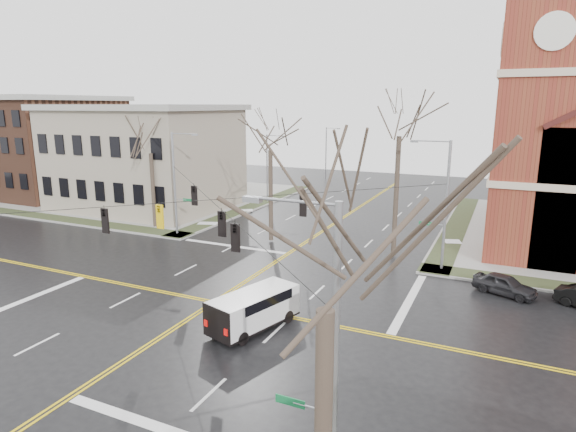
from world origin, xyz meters
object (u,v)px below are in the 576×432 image
at_px(streetlight_north_b, 327,151).
at_px(parked_car_a, 505,285).
at_px(tree_ne, 400,128).
at_px(tree_nw_near, 270,144).
at_px(tree_se, 326,285).
at_px(streetlight_north_a, 268,166).
at_px(tree_nw_far, 150,148).
at_px(signal_pole_ne, 444,202).
at_px(cargo_van, 257,306).
at_px(signal_pole_nw, 176,181).
at_px(signal_pole_se, 329,357).

bearing_deg(streetlight_north_b, parked_car_a, -56.34).
relative_size(streetlight_north_b, tree_ne, 0.59).
height_order(tree_nw_near, tree_se, tree_nw_near).
bearing_deg(streetlight_north_a, tree_nw_far, -105.86).
height_order(signal_pole_ne, cargo_van, signal_pole_ne).
relative_size(signal_pole_nw, parked_car_a, 2.41).
height_order(signal_pole_nw, signal_pole_se, same).
height_order(streetlight_north_b, tree_ne, tree_ne).
bearing_deg(signal_pole_nw, tree_se, -47.79).
xyz_separation_m(streetlight_north_a, tree_se, (22.96, -42.55, 3.73)).
xyz_separation_m(signal_pole_se, parked_car_a, (4.30, 20.05, -4.31)).
xyz_separation_m(signal_pole_nw, signal_pole_se, (22.64, -23.00, 0.00)).
distance_m(streetlight_north_a, streetlight_north_b, 20.00).
bearing_deg(streetlight_north_a, signal_pole_ne, -36.90).
xyz_separation_m(streetlight_north_b, tree_se, (22.96, -62.55, 3.73)).
bearing_deg(streetlight_north_b, cargo_van, -73.76).
bearing_deg(tree_nw_far, streetlight_north_b, 82.99).
bearing_deg(tree_ne, signal_pole_nw, -174.63).
bearing_deg(signal_pole_ne, tree_nw_far, 177.35).
relative_size(signal_pole_nw, tree_se, 0.79).
relative_size(signal_pole_ne, tree_nw_near, 0.78).
bearing_deg(signal_pole_nw, signal_pole_ne, 0.00).
xyz_separation_m(cargo_van, tree_nw_near, (-6.65, 14.87, 7.16)).
relative_size(streetlight_north_a, parked_car_a, 2.14).
distance_m(streetlight_north_a, tree_ne, 24.10).
distance_m(streetlight_north_a, tree_se, 48.49).
bearing_deg(signal_pole_se, tree_nw_far, 137.37).
distance_m(signal_pole_ne, streetlight_north_b, 42.61).
relative_size(tree_nw_far, tree_nw_near, 0.90).
distance_m(signal_pole_nw, tree_ne, 19.69).
bearing_deg(tree_ne, tree_se, -80.54).
bearing_deg(cargo_van, tree_se, -39.48).
bearing_deg(tree_nw_far, signal_pole_se, -42.63).
bearing_deg(streetlight_north_a, tree_nw_near, -62.23).
height_order(tree_nw_near, tree_ne, tree_ne).
xyz_separation_m(signal_pole_nw, tree_ne, (18.99, 1.78, 4.86)).
height_order(parked_car_a, tree_se, tree_se).
xyz_separation_m(cargo_van, parked_car_a, (11.77, 10.34, -0.52)).
bearing_deg(tree_se, signal_pole_ne, 92.17).
xyz_separation_m(cargo_van, tree_ne, (3.82, 15.08, 8.66)).
distance_m(signal_pole_se, streetlight_north_b, 63.43).
xyz_separation_m(signal_pole_se, tree_nw_far, (-26.32, 24.22, 2.59)).
relative_size(signal_pole_ne, tree_nw_far, 0.87).
height_order(signal_pole_nw, tree_nw_near, tree_nw_near).
distance_m(streetlight_north_b, parked_car_a, 47.56).
xyz_separation_m(signal_pole_ne, tree_nw_near, (-14.12, 1.57, 3.37)).
distance_m(signal_pole_se, streetlight_north_a, 45.20).
xyz_separation_m(streetlight_north_b, parked_car_a, (26.27, -39.45, -3.83)).
distance_m(signal_pole_ne, signal_pole_se, 23.00).
xyz_separation_m(streetlight_north_b, tree_nw_far, (-4.34, -35.28, 3.07)).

